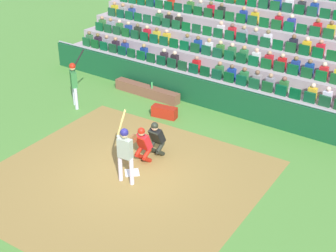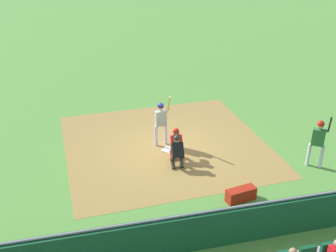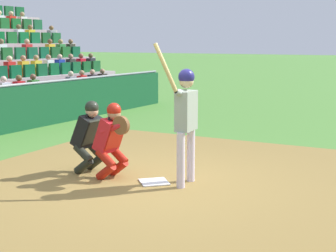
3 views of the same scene
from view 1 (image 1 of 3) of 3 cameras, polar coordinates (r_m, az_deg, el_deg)
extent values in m
plane|color=#518A38|center=(15.39, -4.24, -5.52)|extent=(160.00, 160.00, 0.00)
cube|color=olive|center=(15.08, -5.45, -6.35)|extent=(8.29, 8.04, 0.01)
cube|color=white|center=(15.38, -4.24, -5.47)|extent=(0.62, 0.62, 0.02)
cylinder|color=silver|center=(14.65, -4.28, -5.38)|extent=(0.14, 0.14, 0.88)
cylinder|color=silver|center=(14.85, -5.60, -4.93)|extent=(0.14, 0.14, 0.88)
cube|color=#97A295|center=(14.35, -5.07, -2.63)|extent=(0.46, 0.26, 0.62)
sphere|color=tan|center=(14.13, -5.15, -1.00)|extent=(0.23, 0.23, 0.23)
sphere|color=navy|center=(14.10, -5.16, -0.78)|extent=(0.25, 0.25, 0.25)
cylinder|color=#97A295|center=(14.25, -5.23, -1.50)|extent=(0.47, 0.10, 0.14)
cylinder|color=#97A295|center=(14.34, -5.80, -1.33)|extent=(0.17, 0.14, 0.13)
cylinder|color=tan|center=(14.33, -5.48, 0.39)|extent=(0.08, 0.43, 0.74)
sphere|color=black|center=(14.38, -5.92, -1.15)|extent=(0.06, 0.06, 0.06)
cylinder|color=#AF1D0F|center=(15.77, -2.48, -3.93)|extent=(0.16, 0.39, 0.34)
cylinder|color=#AF1D0F|center=(15.66, -2.50, -3.24)|extent=(0.16, 0.39, 0.33)
cylinder|color=#AF1D0F|center=(15.96, -3.35, -3.54)|extent=(0.16, 0.39, 0.34)
cylinder|color=#AF1D0F|center=(15.84, -3.37, -2.86)|extent=(0.16, 0.39, 0.33)
cube|color=red|center=(15.60, -2.86, -1.84)|extent=(0.44, 0.45, 0.60)
cube|color=#AF1D0F|center=(15.52, -3.15, -2.01)|extent=(0.39, 0.24, 0.45)
sphere|color=#A5825A|center=(15.35, -3.15, -0.80)|extent=(0.22, 0.22, 0.22)
cube|color=black|center=(15.35, -3.15, -0.80)|extent=(0.20, 0.12, 0.20)
sphere|color=#AF1D0F|center=(15.32, -3.15, -0.61)|extent=(0.24, 0.24, 0.24)
cylinder|color=brown|center=(15.34, -4.07, -1.50)|extent=(0.09, 0.30, 0.30)
cylinder|color=red|center=(15.51, -3.70, -1.44)|extent=(0.13, 0.40, 0.22)
cylinder|color=black|center=(16.11, -0.90, -3.17)|extent=(0.14, 0.39, 0.34)
cylinder|color=black|center=(16.00, -0.90, -2.49)|extent=(0.14, 0.38, 0.33)
cylinder|color=black|center=(16.28, -1.80, -2.83)|extent=(0.14, 0.39, 0.34)
cylinder|color=black|center=(16.17, -1.81, -2.15)|extent=(0.14, 0.38, 0.33)
cube|color=black|center=(15.93, -1.30, -1.16)|extent=(0.42, 0.45, 0.60)
cube|color=black|center=(15.85, -1.56, -1.32)|extent=(0.38, 0.24, 0.44)
sphere|color=tan|center=(15.68, -1.57, -0.17)|extent=(0.22, 0.22, 0.22)
cube|color=black|center=(15.68, -1.57, -0.17)|extent=(0.20, 0.12, 0.20)
sphere|color=black|center=(15.65, -1.57, 0.02)|extent=(0.24, 0.24, 0.24)
cube|color=#144B2A|center=(19.14, 6.26, 3.32)|extent=(17.97, 0.24, 1.14)
cylinder|color=gray|center=(18.90, 6.35, 5.00)|extent=(17.97, 0.07, 0.07)
cube|color=brown|center=(20.52, -2.50, 4.12)|extent=(3.14, 0.40, 0.44)
cylinder|color=green|center=(20.18, -1.90, 4.80)|extent=(0.07, 0.07, 0.26)
cube|color=#A22010|center=(18.68, -0.43, 1.66)|extent=(1.03, 0.53, 0.44)
cylinder|color=silver|center=(19.57, -10.71, 3.15)|extent=(0.18, 0.18, 0.89)
cylinder|color=silver|center=(19.98, -10.92, 3.65)|extent=(0.18, 0.18, 0.89)
cube|color=#2D6E36|center=(19.48, -11.01, 5.44)|extent=(0.49, 0.43, 0.63)
sphere|color=tan|center=(19.32, -11.14, 6.72)|extent=(0.23, 0.23, 0.23)
sphere|color=#B52110|center=(19.29, -11.15, 6.90)|extent=(0.26, 0.26, 0.26)
cylinder|color=#2D6E36|center=(19.43, -11.04, 6.32)|extent=(0.41, 0.38, 0.14)
cylinder|color=#2D6E36|center=(19.59, -11.12, 6.49)|extent=(0.15, 0.18, 0.13)
cylinder|color=black|center=(19.54, -10.48, 7.72)|extent=(0.36, 0.48, 0.76)
sphere|color=black|center=(19.63, -11.08, 6.62)|extent=(0.06, 0.06, 0.06)
cube|color=#A59499|center=(20.70, 8.67, 4.19)|extent=(19.19, 1.01, 0.55)
cube|color=#154728|center=(19.20, 17.88, 2.79)|extent=(0.44, 0.10, 0.42)
cube|color=silver|center=(19.41, 18.15, 3.17)|extent=(0.32, 0.22, 0.52)
sphere|color=beige|center=(19.27, 18.31, 4.14)|extent=(0.19, 0.19, 0.19)
cube|color=#0E4C2A|center=(19.36, 16.26, 3.23)|extent=(0.44, 0.10, 0.42)
cube|color=gold|center=(19.56, 16.54, 3.61)|extent=(0.32, 0.22, 0.52)
sphere|color=beige|center=(19.43, 16.68, 4.58)|extent=(0.19, 0.19, 0.19)
cube|color=#074F25|center=(19.54, 14.66, 3.67)|extent=(0.44, 0.10, 0.42)
cube|color=#08502B|center=(19.73, 13.09, 4.10)|extent=(0.44, 0.10, 0.42)
cube|color=#2D6D30|center=(19.92, 13.40, 4.46)|extent=(0.32, 0.22, 0.52)
sphere|color=brown|center=(19.79, 13.51, 5.42)|extent=(0.19, 0.19, 0.19)
cube|color=#144D23|center=(19.93, 11.55, 4.51)|extent=(0.44, 0.10, 0.42)
cube|color=gray|center=(20.13, 11.87, 4.87)|extent=(0.32, 0.22, 0.52)
sphere|color=#A17B5A|center=(19.99, 11.97, 5.82)|extent=(0.19, 0.19, 0.19)
cube|color=#14512C|center=(20.15, 10.04, 4.92)|extent=(0.44, 0.10, 0.42)
cube|color=gray|center=(20.34, 10.37, 5.26)|extent=(0.32, 0.22, 0.52)
sphere|color=brown|center=(20.21, 10.46, 6.21)|extent=(0.19, 0.19, 0.19)
cube|color=#0B4E2E|center=(20.39, 8.57, 5.31)|extent=(0.44, 0.10, 0.42)
cube|color=#28753B|center=(20.58, 8.90, 5.65)|extent=(0.32, 0.22, 0.52)
sphere|color=brown|center=(20.45, 8.98, 6.58)|extent=(0.19, 0.19, 0.19)
cube|color=#0B4C20|center=(20.63, 7.12, 5.69)|extent=(0.44, 0.10, 0.42)
cube|color=navy|center=(20.82, 7.47, 6.02)|extent=(0.32, 0.22, 0.52)
sphere|color=brown|center=(20.69, 7.53, 6.94)|extent=(0.19, 0.19, 0.19)
cube|color=#0F492D|center=(20.90, 5.71, 6.05)|extent=(0.44, 0.10, 0.42)
cube|color=#2E743A|center=(21.08, 6.07, 6.38)|extent=(0.32, 0.22, 0.52)
sphere|color=#A3714D|center=(20.96, 6.11, 7.29)|extent=(0.19, 0.19, 0.19)
cube|color=#0C4622|center=(21.17, 4.33, 6.40)|extent=(0.44, 0.10, 0.42)
cube|color=#0C4A2C|center=(21.46, 2.99, 6.74)|extent=(0.44, 0.10, 0.42)
cube|color=red|center=(21.64, 3.36, 7.06)|extent=(0.32, 0.22, 0.52)
sphere|color=#9E705A|center=(21.52, 3.39, 7.96)|extent=(0.19, 0.19, 0.19)
cube|color=#164726|center=(21.76, 1.68, 7.07)|extent=(0.44, 0.10, 0.42)
cube|color=#124728|center=(22.07, 0.41, 7.39)|extent=(0.44, 0.10, 0.42)
cube|color=black|center=(22.25, 0.79, 7.69)|extent=(0.32, 0.22, 0.52)
sphere|color=beige|center=(22.13, 0.79, 8.56)|extent=(0.19, 0.19, 0.19)
cube|color=#0C4728|center=(22.39, -0.83, 7.69)|extent=(0.44, 0.10, 0.42)
cube|color=#2F222C|center=(22.57, -0.45, 7.99)|extent=(0.32, 0.22, 0.52)
sphere|color=beige|center=(22.45, -0.45, 8.85)|extent=(0.19, 0.19, 0.19)
cube|color=#0F4823|center=(22.73, -2.03, 7.98)|extent=(0.44, 0.10, 0.42)
cube|color=#0B5426|center=(23.07, -3.20, 8.26)|extent=(0.44, 0.10, 0.42)
cube|color=navy|center=(23.24, -2.82, 8.54)|extent=(0.32, 0.22, 0.52)
sphere|color=#A3814D|center=(23.13, -2.84, 9.39)|extent=(0.19, 0.19, 0.19)
cube|color=#104E25|center=(23.42, -4.34, 8.52)|extent=(0.44, 0.10, 0.42)
cube|color=#0A462B|center=(23.79, -5.45, 8.78)|extent=(0.44, 0.10, 0.42)
cube|color=navy|center=(23.95, -5.06, 9.06)|extent=(0.32, 0.22, 0.52)
sphere|color=brown|center=(23.84, -5.09, 9.88)|extent=(0.19, 0.19, 0.19)
cube|color=#144826|center=(24.16, -6.52, 9.02)|extent=(0.44, 0.10, 0.42)
cube|color=#2E1F2D|center=(24.32, -6.13, 9.30)|extent=(0.32, 0.22, 0.52)
sphere|color=#A97952|center=(24.21, -6.17, 10.10)|extent=(0.19, 0.19, 0.19)
cube|color=#09542C|center=(24.54, -7.56, 9.26)|extent=(0.44, 0.10, 0.42)
cube|color=gray|center=(24.70, -7.17, 9.53)|extent=(0.32, 0.22, 0.52)
sphere|color=tan|center=(24.59, -7.22, 10.32)|extent=(0.19, 0.19, 0.19)
cube|color=#105120|center=(24.93, -8.57, 9.48)|extent=(0.44, 0.10, 0.42)
cube|color=#2B1D2E|center=(25.08, -8.18, 9.75)|extent=(0.32, 0.22, 0.52)
sphere|color=brown|center=(24.98, -8.24, 10.53)|extent=(0.19, 0.19, 0.19)
cube|color=#145328|center=(25.32, -9.55, 9.70)|extent=(0.44, 0.10, 0.42)
cube|color=#346F40|center=(25.48, -9.16, 9.96)|extent=(0.32, 0.22, 0.52)
sphere|color=brown|center=(25.37, -9.23, 10.73)|extent=(0.19, 0.19, 0.19)
cube|color=#A59499|center=(21.44, 9.99, 5.72)|extent=(19.19, 1.01, 1.10)
cube|color=#134E22|center=(19.90, 19.08, 5.19)|extent=(0.44, 0.10, 0.42)
cube|color=#0D5422|center=(20.05, 17.50, 5.61)|extent=(0.44, 0.10, 0.42)
cube|color=red|center=(20.26, 17.76, 5.95)|extent=(0.32, 0.22, 0.52)
sphere|color=beige|center=(20.14, 17.91, 6.90)|extent=(0.19, 0.19, 0.19)
cube|color=#124923|center=(20.22, 15.94, 6.01)|extent=(0.44, 0.10, 0.42)
cube|color=navy|center=(20.43, 16.22, 6.35)|extent=(0.32, 0.22, 0.52)
sphere|color=brown|center=(20.30, 16.35, 7.29)|extent=(0.19, 0.19, 0.19)
cube|color=#0B4E27|center=(20.40, 14.41, 6.41)|extent=(0.44, 0.10, 0.42)
cube|color=navy|center=(20.61, 14.69, 6.73)|extent=(0.32, 0.22, 0.52)
sphere|color=brown|center=(20.49, 14.81, 7.67)|extent=(0.19, 0.19, 0.19)
cube|color=#134821|center=(20.60, 12.90, 6.79)|extent=(0.44, 0.10, 0.42)
cube|color=red|center=(20.80, 13.20, 7.11)|extent=(0.32, 0.22, 0.52)
sphere|color=tan|center=(20.68, 13.31, 8.04)|extent=(0.19, 0.19, 0.19)
cube|color=#105123|center=(20.81, 11.42, 7.16)|extent=(0.44, 0.10, 0.42)
cube|color=red|center=(21.01, 11.73, 7.47)|extent=(0.32, 0.22, 0.52)
sphere|color=#A87F5D|center=(20.90, 11.82, 8.40)|extent=(0.19, 0.19, 0.19)
cube|color=#0A532A|center=(21.04, 9.97, 7.52)|extent=(0.44, 0.10, 0.42)
cube|color=silver|center=(21.24, 10.29, 7.83)|extent=(0.32, 0.22, 0.52)
sphere|color=tan|center=(21.12, 10.37, 8.74)|extent=(0.19, 0.19, 0.19)
cube|color=#0C4621|center=(21.28, 8.55, 7.86)|extent=(0.44, 0.10, 0.42)
cube|color=#2C743E|center=(21.48, 8.88, 8.17)|extent=(0.32, 0.22, 0.52)
sphere|color=#A87D4D|center=(21.36, 8.95, 9.08)|extent=(0.19, 0.19, 0.19)
cube|color=#0E502B|center=(21.54, 7.16, 8.20)|extent=(0.44, 0.10, 0.42)
cube|color=#2B6E3B|center=(21.73, 7.49, 8.49)|extent=(0.32, 0.22, 0.52)
sphere|color=#DBB08C|center=(21.62, 7.55, 9.39)|extent=(0.19, 0.19, 0.19)
cube|color=#11492D|center=(21.80, 5.80, 8.52)|extent=(0.44, 0.10, 0.42)
cube|color=#34752E|center=(22.00, 6.14, 8.81)|extent=(0.32, 0.22, 0.52)
sphere|color=tan|center=(21.88, 6.19, 9.70)|extent=(0.19, 0.19, 0.19)
cube|color=#104B2C|center=(22.08, 4.47, 8.82)|extent=(0.44, 0.10, 0.42)
cube|color=silver|center=(22.27, 4.82, 9.11)|extent=(0.32, 0.22, 0.52)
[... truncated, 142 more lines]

